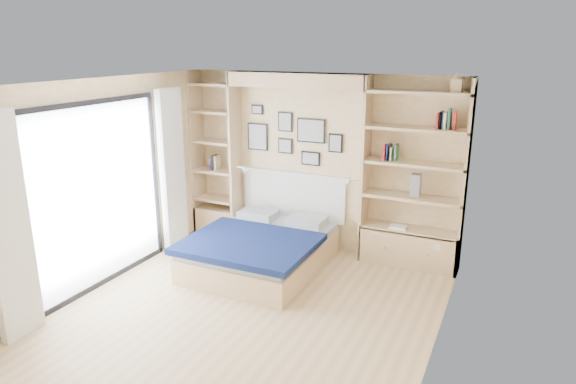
% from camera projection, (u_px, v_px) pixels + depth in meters
% --- Properties ---
extents(ground, '(4.50, 4.50, 0.00)m').
position_uv_depth(ground, '(245.00, 314.00, 5.67)').
color(ground, tan).
rests_on(ground, ground).
extents(room_shell, '(4.50, 4.50, 4.50)m').
position_uv_depth(room_shell, '(274.00, 183.00, 6.85)').
color(room_shell, beige).
rests_on(room_shell, ground).
extents(bed, '(1.61, 2.05, 1.07)m').
position_uv_depth(bed, '(262.00, 248.00, 6.80)').
color(bed, '#D6B281').
rests_on(bed, ground).
extents(photo_gallery, '(1.48, 0.02, 0.82)m').
position_uv_depth(photo_gallery, '(291.00, 136.00, 7.35)').
color(photo_gallery, black).
rests_on(photo_gallery, ground).
extents(reading_lamps, '(1.92, 0.12, 0.15)m').
position_uv_depth(reading_lamps, '(295.00, 174.00, 7.23)').
color(reading_lamps, silver).
rests_on(reading_lamps, ground).
extents(shelf_decor, '(3.59, 0.23, 2.03)m').
position_uv_depth(shelf_decor, '(399.00, 140.00, 6.55)').
color(shelf_decor, '#A51E1E').
rests_on(shelf_decor, ground).
extents(deck, '(3.20, 4.00, 0.05)m').
position_uv_depth(deck, '(19.00, 259.00, 7.12)').
color(deck, '#645B4A').
rests_on(deck, ground).
extents(deck_chair, '(0.64, 0.89, 0.81)m').
position_uv_depth(deck_chair, '(42.00, 218.00, 7.59)').
color(deck_chair, tan).
rests_on(deck_chair, ground).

